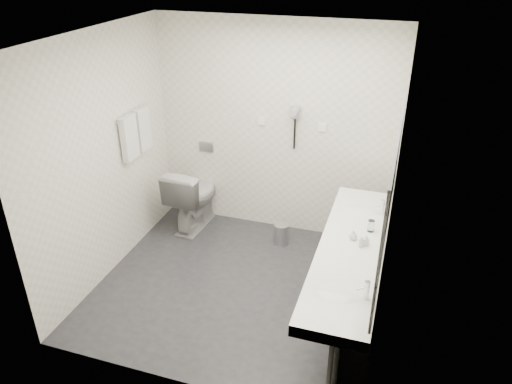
% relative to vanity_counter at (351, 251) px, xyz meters
% --- Properties ---
extents(floor, '(2.80, 2.80, 0.00)m').
position_rel_vanity_counter_xyz_m(floor, '(-1.12, 0.20, -0.80)').
color(floor, '#29292E').
rests_on(floor, ground).
extents(ceiling, '(2.80, 2.80, 0.00)m').
position_rel_vanity_counter_xyz_m(ceiling, '(-1.12, 0.20, 1.70)').
color(ceiling, white).
rests_on(ceiling, wall_back).
extents(wall_back, '(2.80, 0.00, 2.80)m').
position_rel_vanity_counter_xyz_m(wall_back, '(-1.12, 1.50, 0.45)').
color(wall_back, white).
rests_on(wall_back, floor).
extents(wall_front, '(2.80, 0.00, 2.80)m').
position_rel_vanity_counter_xyz_m(wall_front, '(-1.12, -1.10, 0.45)').
color(wall_front, white).
rests_on(wall_front, floor).
extents(wall_left, '(0.00, 2.60, 2.60)m').
position_rel_vanity_counter_xyz_m(wall_left, '(-2.52, 0.20, 0.45)').
color(wall_left, white).
rests_on(wall_left, floor).
extents(wall_right, '(0.00, 2.60, 2.60)m').
position_rel_vanity_counter_xyz_m(wall_right, '(0.27, 0.20, 0.45)').
color(wall_right, white).
rests_on(wall_right, floor).
extents(vanity_counter, '(0.55, 2.20, 0.10)m').
position_rel_vanity_counter_xyz_m(vanity_counter, '(0.00, 0.00, 0.00)').
color(vanity_counter, white).
rests_on(vanity_counter, floor).
extents(vanity_panel, '(0.03, 2.15, 0.75)m').
position_rel_vanity_counter_xyz_m(vanity_panel, '(0.02, 0.00, -0.42)').
color(vanity_panel, gray).
rests_on(vanity_panel, floor).
extents(vanity_post_near, '(0.06, 0.06, 0.75)m').
position_rel_vanity_counter_xyz_m(vanity_post_near, '(0.05, -1.04, -0.42)').
color(vanity_post_near, silver).
rests_on(vanity_post_near, floor).
extents(vanity_post_far, '(0.06, 0.06, 0.75)m').
position_rel_vanity_counter_xyz_m(vanity_post_far, '(0.05, 1.04, -0.42)').
color(vanity_post_far, silver).
rests_on(vanity_post_far, floor).
extents(mirror, '(0.02, 2.20, 1.05)m').
position_rel_vanity_counter_xyz_m(mirror, '(0.26, 0.00, 0.65)').
color(mirror, '#B2BCC6').
rests_on(mirror, wall_right).
extents(basin_near, '(0.40, 0.31, 0.05)m').
position_rel_vanity_counter_xyz_m(basin_near, '(0.00, -0.65, 0.04)').
color(basin_near, white).
rests_on(basin_near, vanity_counter).
extents(basin_far, '(0.40, 0.31, 0.05)m').
position_rel_vanity_counter_xyz_m(basin_far, '(0.00, 0.65, 0.04)').
color(basin_far, white).
rests_on(basin_far, vanity_counter).
extents(faucet_near, '(0.04, 0.04, 0.15)m').
position_rel_vanity_counter_xyz_m(faucet_near, '(0.19, -0.65, 0.12)').
color(faucet_near, silver).
rests_on(faucet_near, vanity_counter).
extents(faucet_far, '(0.04, 0.04, 0.15)m').
position_rel_vanity_counter_xyz_m(faucet_far, '(0.19, 0.65, 0.12)').
color(faucet_far, silver).
rests_on(faucet_far, vanity_counter).
extents(soap_bottle_a, '(0.06, 0.06, 0.10)m').
position_rel_vanity_counter_xyz_m(soap_bottle_a, '(0.11, 0.06, 0.10)').
color(soap_bottle_a, white).
rests_on(soap_bottle_a, vanity_counter).
extents(soap_bottle_b, '(0.08, 0.08, 0.09)m').
position_rel_vanity_counter_xyz_m(soap_bottle_b, '(-0.00, 0.12, 0.09)').
color(soap_bottle_b, white).
rests_on(soap_bottle_b, vanity_counter).
extents(soap_bottle_c, '(0.05, 0.05, 0.11)m').
position_rel_vanity_counter_xyz_m(soap_bottle_c, '(0.08, 0.02, 0.11)').
color(soap_bottle_c, white).
rests_on(soap_bottle_c, vanity_counter).
extents(glass_left, '(0.08, 0.08, 0.11)m').
position_rel_vanity_counter_xyz_m(glass_left, '(0.13, 0.30, 0.11)').
color(glass_left, silver).
rests_on(glass_left, vanity_counter).
extents(toilet, '(0.50, 0.82, 0.81)m').
position_rel_vanity_counter_xyz_m(toilet, '(-2.05, 1.19, -0.40)').
color(toilet, white).
rests_on(toilet, floor).
extents(flush_plate, '(0.18, 0.02, 0.12)m').
position_rel_vanity_counter_xyz_m(flush_plate, '(-1.98, 1.49, 0.15)').
color(flush_plate, '#B2B5BA').
rests_on(flush_plate, wall_back).
extents(pedal_bin, '(0.17, 0.17, 0.24)m').
position_rel_vanity_counter_xyz_m(pedal_bin, '(-0.91, 1.12, -0.68)').
color(pedal_bin, '#B2B5BA').
rests_on(pedal_bin, floor).
extents(bin_lid, '(0.17, 0.17, 0.02)m').
position_rel_vanity_counter_xyz_m(bin_lid, '(-0.91, 1.12, -0.55)').
color(bin_lid, '#B2B5BA').
rests_on(bin_lid, pedal_bin).
extents(towel_rail, '(0.02, 0.62, 0.02)m').
position_rel_vanity_counter_xyz_m(towel_rail, '(-2.47, 0.75, 0.75)').
color(towel_rail, silver).
rests_on(towel_rail, wall_left).
extents(towel_near, '(0.07, 0.24, 0.48)m').
position_rel_vanity_counter_xyz_m(towel_near, '(-2.46, 0.61, 0.53)').
color(towel_near, white).
rests_on(towel_near, towel_rail).
extents(towel_far, '(0.07, 0.24, 0.48)m').
position_rel_vanity_counter_xyz_m(towel_far, '(-2.46, 0.89, 0.53)').
color(towel_far, white).
rests_on(towel_far, towel_rail).
extents(dryer_cradle, '(0.10, 0.04, 0.14)m').
position_rel_vanity_counter_xyz_m(dryer_cradle, '(-0.88, 1.47, 0.70)').
color(dryer_cradle, '#9C9CA2').
rests_on(dryer_cradle, wall_back).
extents(dryer_barrel, '(0.08, 0.14, 0.08)m').
position_rel_vanity_counter_xyz_m(dryer_barrel, '(-0.88, 1.40, 0.73)').
color(dryer_barrel, '#9C9CA2').
rests_on(dryer_barrel, dryer_cradle).
extents(dryer_cord, '(0.02, 0.02, 0.35)m').
position_rel_vanity_counter_xyz_m(dryer_cord, '(-0.88, 1.46, 0.45)').
color(dryer_cord, black).
rests_on(dryer_cord, dryer_cradle).
extents(switch_plate_a, '(0.09, 0.02, 0.09)m').
position_rel_vanity_counter_xyz_m(switch_plate_a, '(-1.27, 1.49, 0.55)').
color(switch_plate_a, white).
rests_on(switch_plate_a, wall_back).
extents(switch_plate_b, '(0.09, 0.02, 0.09)m').
position_rel_vanity_counter_xyz_m(switch_plate_b, '(-0.57, 1.49, 0.55)').
color(switch_plate_b, white).
rests_on(switch_plate_b, wall_back).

